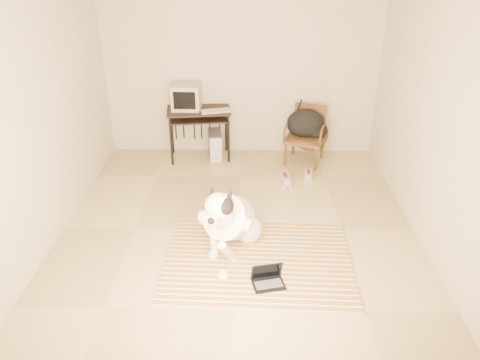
{
  "coord_description": "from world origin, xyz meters",
  "views": [
    {
      "loc": [
        0.11,
        -4.49,
        2.96
      ],
      "look_at": [
        0.03,
        -0.45,
        0.86
      ],
      "focal_mm": 35.0,
      "sensor_mm": 36.0,
      "label": 1
    }
  ],
  "objects_px": {
    "crt_monitor": "(186,97)",
    "backpack": "(307,125)",
    "laptop": "(268,279)",
    "rattan_chair": "(306,135)",
    "pc_tower": "(215,145)",
    "dog": "(230,220)",
    "computer_desk": "(199,117)"
  },
  "relations": [
    {
      "from": "backpack",
      "to": "crt_monitor",
      "type": "bearing_deg",
      "value": 176.27
    },
    {
      "from": "laptop",
      "to": "rattan_chair",
      "type": "height_order",
      "value": "rattan_chair"
    },
    {
      "from": "computer_desk",
      "to": "crt_monitor",
      "type": "bearing_deg",
      "value": 163.46
    },
    {
      "from": "laptop",
      "to": "pc_tower",
      "type": "height_order",
      "value": "pc_tower"
    },
    {
      "from": "laptop",
      "to": "computer_desk",
      "type": "height_order",
      "value": "computer_desk"
    },
    {
      "from": "laptop",
      "to": "pc_tower",
      "type": "xyz_separation_m",
      "value": [
        -0.69,
        2.93,
        0.13
      ]
    },
    {
      "from": "crt_monitor",
      "to": "rattan_chair",
      "type": "relative_size",
      "value": 0.5
    },
    {
      "from": "computer_desk",
      "to": "crt_monitor",
      "type": "xyz_separation_m",
      "value": [
        -0.17,
        0.05,
        0.28
      ]
    },
    {
      "from": "computer_desk",
      "to": "rattan_chair",
      "type": "height_order",
      "value": "rattan_chair"
    },
    {
      "from": "computer_desk",
      "to": "backpack",
      "type": "distance_m",
      "value": 1.58
    },
    {
      "from": "crt_monitor",
      "to": "rattan_chair",
      "type": "height_order",
      "value": "crt_monitor"
    },
    {
      "from": "laptop",
      "to": "rattan_chair",
      "type": "relative_size",
      "value": 0.42
    },
    {
      "from": "crt_monitor",
      "to": "pc_tower",
      "type": "distance_m",
      "value": 0.84
    },
    {
      "from": "dog",
      "to": "pc_tower",
      "type": "relative_size",
      "value": 2.71
    },
    {
      "from": "computer_desk",
      "to": "backpack",
      "type": "bearing_deg",
      "value": -2.29
    },
    {
      "from": "crt_monitor",
      "to": "backpack",
      "type": "relative_size",
      "value": 0.69
    },
    {
      "from": "dog",
      "to": "computer_desk",
      "type": "bearing_deg",
      "value": 103.0
    },
    {
      "from": "pc_tower",
      "to": "rattan_chair",
      "type": "height_order",
      "value": "rattan_chair"
    },
    {
      "from": "crt_monitor",
      "to": "laptop",
      "type": "bearing_deg",
      "value": -69.83
    },
    {
      "from": "laptop",
      "to": "rattan_chair",
      "type": "bearing_deg",
      "value": 77.25
    },
    {
      "from": "crt_monitor",
      "to": "backpack",
      "type": "height_order",
      "value": "crt_monitor"
    },
    {
      "from": "pc_tower",
      "to": "backpack",
      "type": "distance_m",
      "value": 1.4
    },
    {
      "from": "rattan_chair",
      "to": "dog",
      "type": "bearing_deg",
      "value": -114.51
    },
    {
      "from": "dog",
      "to": "crt_monitor",
      "type": "relative_size",
      "value": 2.98
    },
    {
      "from": "pc_tower",
      "to": "rattan_chair",
      "type": "bearing_deg",
      "value": -3.54
    },
    {
      "from": "pc_tower",
      "to": "dog",
      "type": "bearing_deg",
      "value": -82.41
    },
    {
      "from": "pc_tower",
      "to": "rattan_chair",
      "type": "distance_m",
      "value": 1.36
    },
    {
      "from": "dog",
      "to": "pc_tower",
      "type": "xyz_separation_m",
      "value": [
        -0.31,
        2.34,
        -0.15
      ]
    },
    {
      "from": "laptop",
      "to": "crt_monitor",
      "type": "relative_size",
      "value": 0.83
    },
    {
      "from": "laptop",
      "to": "backpack",
      "type": "xyz_separation_m",
      "value": [
        0.66,
        2.86,
        0.49
      ]
    },
    {
      "from": "laptop",
      "to": "backpack",
      "type": "distance_m",
      "value": 2.97
    },
    {
      "from": "dog",
      "to": "laptop",
      "type": "distance_m",
      "value": 0.76
    }
  ]
}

